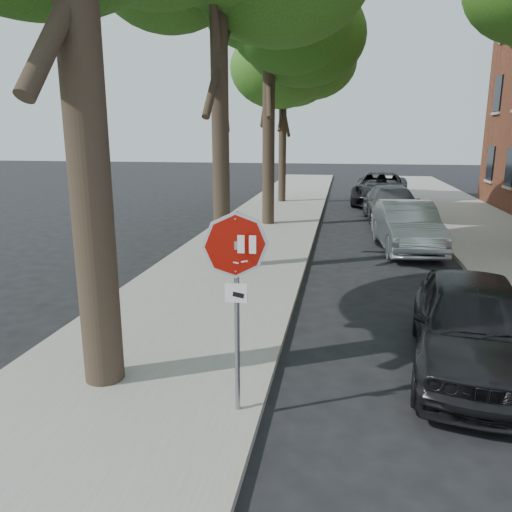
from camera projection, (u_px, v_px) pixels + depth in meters
The scene contains 12 objects.
ground at pixel (291, 422), 6.43m from camera, with size 120.00×120.00×0.00m, color black.
sidewalk_left at pixel (257, 234), 18.31m from camera, with size 4.00×55.00×0.12m, color gray.
sidewalk_right at pixel (504, 242), 16.90m from camera, with size 4.00×55.00×0.12m, color gray.
curb_left at pixel (313, 236), 17.97m from camera, with size 0.12×55.00×0.13m, color #9E9384.
curb_right at pixel (441, 240), 17.24m from camera, with size 0.12×55.00×0.13m, color #9E9384.
stop_sign at pixel (236, 275), 6.06m from camera, with size 0.76×0.34×2.61m.
tree_mid_b at pixel (269, 13), 18.46m from camera, with size 5.88×5.46×10.36m.
tree_far at pixel (283, 62), 25.38m from camera, with size 5.29×4.91×9.33m.
car_a at pixel (472, 324), 7.73m from camera, with size 1.75×4.35×1.48m, color black.
car_b at pixel (407, 226), 15.89m from camera, with size 1.62×4.65×1.53m, color #A9ABB1.
car_c at pixel (392, 205), 20.88m from camera, with size 2.10×5.16×1.50m, color #434347.
car_d at pixel (381, 188), 26.49m from camera, with size 2.75×5.97×1.66m, color black.
Camera 1 is at (0.54, -5.73, 3.60)m, focal length 35.00 mm.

